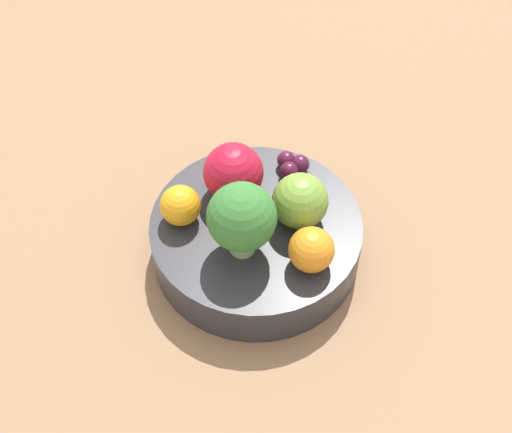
{
  "coord_description": "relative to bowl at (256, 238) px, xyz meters",
  "views": [
    {
      "loc": [
        -0.05,
        -0.4,
        0.57
      ],
      "look_at": [
        0.0,
        0.0,
        0.07
      ],
      "focal_mm": 50.0,
      "sensor_mm": 36.0,
      "label": 1
    }
  ],
  "objects": [
    {
      "name": "orange_front",
      "position": [
        -0.07,
        0.01,
        0.04
      ],
      "size": [
        0.04,
        0.04,
        0.04
      ],
      "color": "orange",
      "rests_on": "bowl"
    },
    {
      "name": "bowl",
      "position": [
        0.0,
        0.0,
        0.0
      ],
      "size": [
        0.19,
        0.19,
        0.04
      ],
      "color": "#2D2D33",
      "rests_on": "table_surface"
    },
    {
      "name": "grape_cluster",
      "position": [
        0.04,
        0.06,
        0.03
      ],
      "size": [
        0.03,
        0.03,
        0.02
      ],
      "color": "#47142D",
      "rests_on": "bowl"
    },
    {
      "name": "table_surface",
      "position": [
        0.0,
        0.0,
        -0.03
      ],
      "size": [
        1.2,
        1.2,
        0.02
      ],
      "color": "#936D4C",
      "rests_on": "ground_plane"
    },
    {
      "name": "apple_red",
      "position": [
        0.04,
        0.0,
        0.05
      ],
      "size": [
        0.05,
        0.05,
        0.05
      ],
      "color": "olive",
      "rests_on": "bowl"
    },
    {
      "name": "ground_plane",
      "position": [
        0.0,
        0.0,
        -0.04
      ],
      "size": [
        6.0,
        6.0,
        0.0
      ],
      "primitive_type": "plane",
      "color": "gray"
    },
    {
      "name": "orange_back",
      "position": [
        0.04,
        -0.05,
        0.04
      ],
      "size": [
        0.04,
        0.04,
        0.04
      ],
      "color": "orange",
      "rests_on": "bowl"
    },
    {
      "name": "apple_green",
      "position": [
        -0.02,
        0.04,
        0.05
      ],
      "size": [
        0.06,
        0.06,
        0.06
      ],
      "color": "#B7142D",
      "rests_on": "bowl"
    },
    {
      "name": "broccoli",
      "position": [
        -0.02,
        -0.03,
        0.06
      ],
      "size": [
        0.06,
        0.06,
        0.07
      ],
      "color": "#99C17A",
      "rests_on": "bowl"
    }
  ]
}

